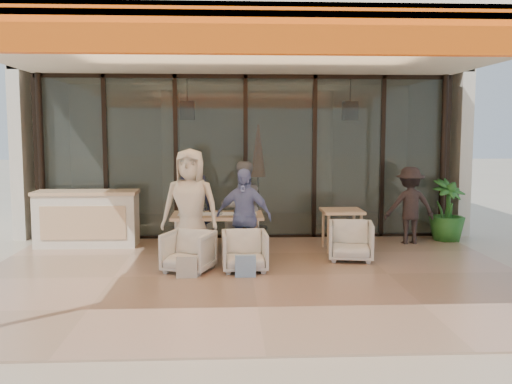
# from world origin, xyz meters

# --- Properties ---
(ground) EXTENTS (70.00, 70.00, 0.00)m
(ground) POSITION_xyz_m (0.00, 0.00, 0.00)
(ground) COLOR #C6B293
(ground) RESTS_ON ground
(terrace_floor) EXTENTS (8.00, 6.00, 0.01)m
(terrace_floor) POSITION_xyz_m (0.00, 0.00, 0.01)
(terrace_floor) COLOR tan
(terrace_floor) RESTS_ON ground
(terrace_structure) EXTENTS (8.00, 6.00, 3.40)m
(terrace_structure) POSITION_xyz_m (0.00, -0.26, 3.25)
(terrace_structure) COLOR silver
(terrace_structure) RESTS_ON ground
(glass_storefront) EXTENTS (8.08, 0.10, 3.20)m
(glass_storefront) POSITION_xyz_m (0.00, 3.00, 1.60)
(glass_storefront) COLOR #9EADA3
(glass_storefront) RESTS_ON ground
(interior_block) EXTENTS (9.05, 3.62, 3.52)m
(interior_block) POSITION_xyz_m (0.01, 5.31, 2.23)
(interior_block) COLOR silver
(interior_block) RESTS_ON ground
(host_counter) EXTENTS (1.85, 0.65, 1.04)m
(host_counter) POSITION_xyz_m (-2.92, 2.30, 0.53)
(host_counter) COLOR silver
(host_counter) RESTS_ON ground
(dining_table) EXTENTS (1.50, 0.90, 0.93)m
(dining_table) POSITION_xyz_m (-0.53, 1.28, 0.69)
(dining_table) COLOR #E0B589
(dining_table) RESTS_ON ground
(chair_far_left) EXTENTS (0.72, 0.69, 0.61)m
(chair_far_left) POSITION_xyz_m (-0.94, 2.22, 0.30)
(chair_far_left) COLOR silver
(chair_far_left) RESTS_ON ground
(chair_far_right) EXTENTS (0.61, 0.58, 0.59)m
(chair_far_right) POSITION_xyz_m (-0.10, 2.22, 0.29)
(chair_far_right) COLOR silver
(chair_far_right) RESTS_ON ground
(chair_near_left) EXTENTS (0.84, 0.82, 0.69)m
(chair_near_left) POSITION_xyz_m (-0.94, 0.32, 0.34)
(chair_near_left) COLOR silver
(chair_near_left) RESTS_ON ground
(chair_near_right) EXTENTS (0.69, 0.65, 0.69)m
(chair_near_right) POSITION_xyz_m (-0.10, 0.32, 0.34)
(chair_near_right) COLOR silver
(chair_near_right) RESTS_ON ground
(diner_navy) EXTENTS (0.69, 0.53, 1.71)m
(diner_navy) POSITION_xyz_m (-0.94, 1.72, 0.86)
(diner_navy) COLOR #171933
(diner_navy) RESTS_ON ground
(diner_grey) EXTENTS (0.94, 0.84, 1.60)m
(diner_grey) POSITION_xyz_m (-0.10, 1.72, 0.80)
(diner_grey) COLOR slate
(diner_grey) RESTS_ON ground
(diner_cream) EXTENTS (0.99, 0.73, 1.85)m
(diner_cream) POSITION_xyz_m (-0.94, 0.82, 0.92)
(diner_cream) COLOR beige
(diner_cream) RESTS_ON ground
(diner_periwinkle) EXTENTS (0.97, 0.62, 1.53)m
(diner_periwinkle) POSITION_xyz_m (-0.10, 0.82, 0.77)
(diner_periwinkle) COLOR #717ABD
(diner_periwinkle) RESTS_ON ground
(tote_bag_cream) EXTENTS (0.30, 0.10, 0.34)m
(tote_bag_cream) POSITION_xyz_m (-0.94, -0.08, 0.17)
(tote_bag_cream) COLOR silver
(tote_bag_cream) RESTS_ON ground
(tote_bag_blue) EXTENTS (0.30, 0.10, 0.34)m
(tote_bag_blue) POSITION_xyz_m (-0.10, -0.08, 0.17)
(tote_bag_blue) COLOR #99BFD8
(tote_bag_blue) RESTS_ON ground
(side_table) EXTENTS (0.70, 0.70, 0.74)m
(side_table) POSITION_xyz_m (1.65, 1.70, 0.64)
(side_table) COLOR #E0B589
(side_table) RESTS_ON ground
(side_chair) EXTENTS (0.81, 0.77, 0.72)m
(side_chair) POSITION_xyz_m (1.65, 0.95, 0.36)
(side_chair) COLOR silver
(side_chair) RESTS_ON ground
(standing_woman) EXTENTS (0.96, 0.56, 1.46)m
(standing_woman) POSITION_xyz_m (3.04, 2.26, 0.73)
(standing_woman) COLOR black
(standing_woman) RESTS_ON ground
(potted_palm) EXTENTS (0.90, 0.90, 1.21)m
(potted_palm) POSITION_xyz_m (3.85, 2.51, 0.60)
(potted_palm) COLOR #1E5919
(potted_palm) RESTS_ON ground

